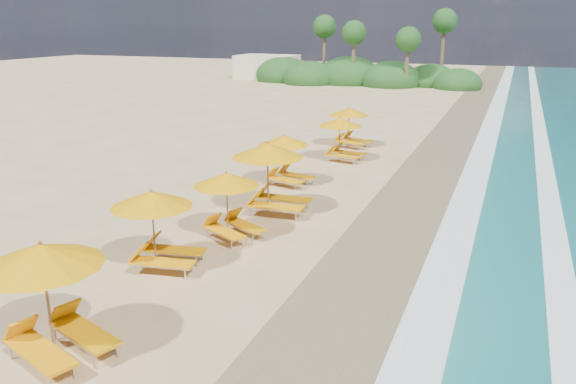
{
  "coord_description": "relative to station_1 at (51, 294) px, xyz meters",
  "views": [
    {
      "loc": [
        6.86,
        -17.12,
        6.76
      ],
      "look_at": [
        0.0,
        0.0,
        1.2
      ],
      "focal_mm": 35.4,
      "sensor_mm": 36.0,
      "label": 1
    }
  ],
  "objects": [
    {
      "name": "station_7",
      "position": [
        0.04,
        22.38,
        -0.16
      ],
      "size": [
        2.85,
        2.78,
        2.25
      ],
      "rotation": [
        0.0,
        0.0,
        -0.31
      ],
      "color": "olive",
      "rests_on": "ground"
    },
    {
      "name": "station_4",
      "position": [
        0.53,
        10.28,
        0.07
      ],
      "size": [
        2.99,
        2.79,
        2.65
      ],
      "rotation": [
        0.0,
        0.0,
        0.07
      ],
      "color": "olive",
      "rests_on": "ground"
    },
    {
      "name": "station_1",
      "position": [
        0.0,
        0.0,
        0.0
      ],
      "size": [
        3.24,
        3.17,
        2.54
      ],
      "rotation": [
        0.0,
        0.0,
        -0.33
      ],
      "color": "olive",
      "rests_on": "ground"
    },
    {
      "name": "wet_sand",
      "position": [
        5.55,
        9.18,
        -1.42
      ],
      "size": [
        4.0,
        160.0,
        0.01
      ],
      "primitive_type": "cube",
      "color": "olive",
      "rests_on": "ground"
    },
    {
      "name": "station_2",
      "position": [
        -0.51,
        4.6,
        -0.11
      ],
      "size": [
        2.8,
        2.68,
        2.34
      ],
      "rotation": [
        0.0,
        0.0,
        0.19
      ],
      "color": "olive",
      "rests_on": "ground"
    },
    {
      "name": "ground",
      "position": [
        1.55,
        9.18,
        -1.42
      ],
      "size": [
        160.0,
        160.0,
        0.0
      ],
      "primitive_type": "plane",
      "color": "tan",
      "rests_on": "ground"
    },
    {
      "name": "station_6",
      "position": [
        0.55,
        19.05,
        -0.17
      ],
      "size": [
        2.64,
        2.51,
        2.23
      ],
      "rotation": [
        0.0,
        0.0,
        -0.16
      ],
      "color": "olive",
      "rests_on": "ground"
    },
    {
      "name": "beach_building",
      "position": [
        -20.45,
        57.18,
        -0.02
      ],
      "size": [
        7.0,
        5.0,
        2.8
      ],
      "primitive_type": "cube",
      "color": "beige",
      "rests_on": "ground"
    },
    {
      "name": "surf_foam",
      "position": [
        8.25,
        9.18,
        -1.39
      ],
      "size": [
        4.0,
        160.0,
        0.01
      ],
      "color": "white",
      "rests_on": "ground"
    },
    {
      "name": "station_3",
      "position": [
        0.22,
        7.48,
        -0.2
      ],
      "size": [
        2.88,
        2.88,
        2.18
      ],
      "rotation": [
        0.0,
        0.0,
        -0.46
      ],
      "color": "olive",
      "rests_on": "ground"
    },
    {
      "name": "treeline",
      "position": [
        -8.39,
        54.69,
        -0.42
      ],
      "size": [
        25.8,
        8.8,
        9.74
      ],
      "color": "#163D14",
      "rests_on": "ground"
    },
    {
      "name": "station_5",
      "position": [
        -0.4,
        13.91,
        -0.19
      ],
      "size": [
        2.73,
        2.64,
        2.2
      ],
      "rotation": [
        0.0,
        0.0,
        -0.26
      ],
      "color": "olive",
      "rests_on": "ground"
    }
  ]
}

